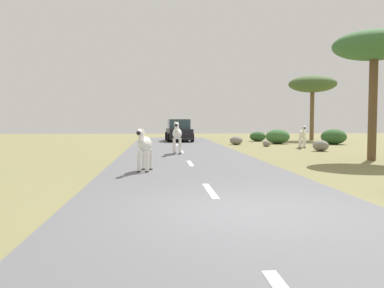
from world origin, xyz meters
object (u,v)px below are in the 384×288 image
tree_1 (312,85)px  bush_3 (278,137)px  car_0 (179,131)px  tree_3 (374,48)px  rock_1 (267,144)px  bush_2 (334,137)px  zebra_0 (177,134)px  zebra_2 (144,145)px  zebra_3 (302,134)px  rock_0 (236,140)px  rock_3 (321,146)px  bush_1 (258,136)px

tree_1 → bush_3: (-4.45, -4.93, -4.22)m
car_0 → tree_3: bearing=112.3°
rock_1 → tree_3: bearing=-78.0°
tree_1 → bush_2: 7.36m
zebra_0 → rock_1: bearing=-130.6°
zebra_2 → zebra_3: (9.25, 11.18, -0.06)m
tree_1 → tree_3: size_ratio=1.02×
zebra_0 → rock_0: zebra_0 is taller
zebra_3 → rock_1: 2.45m
rock_1 → car_0: bearing=129.6°
zebra_3 → zebra_0: bearing=41.0°
rock_0 → rock_3: size_ratio=1.03×
tree_1 → rock_3: (-4.18, -12.10, -4.43)m
tree_1 → bush_3: 7.87m
rock_1 → bush_1: bearing=80.9°
rock_0 → bush_1: bearing=59.5°
zebra_3 → bush_1: zebra_3 is taller
car_0 → tree_3: size_ratio=0.82×
bush_2 → rock_3: bush_2 is taller
tree_1 → bush_2: bearing=-96.9°
bush_2 → rock_3: size_ratio=1.99×
rock_1 → rock_0: bearing=126.4°
tree_3 → rock_3: 6.80m
bush_1 → bush_3: bearing=-80.7°
zebra_0 → bush_1: size_ratio=1.32×
rock_1 → rock_3: bearing=-65.0°
zebra_2 → bush_1: zebra_2 is taller
tree_1 → car_0: bearing=-172.7°
rock_3 → rock_1: bearing=115.0°
zebra_2 → bush_2: zebra_2 is taller
tree_3 → rock_0: bearing=107.3°
bush_3 → rock_1: (-1.65, -3.05, -0.33)m
zebra_0 → car_0: (0.69, 12.43, -0.17)m
tree_1 → bush_3: size_ratio=3.17×
zebra_3 → tree_3: (0.14, -7.84, 3.84)m
bush_2 → rock_1: bearing=-159.8°
tree_1 → rock_0: tree_1 is taller
bush_1 → rock_3: (0.85, -10.75, -0.09)m
zebra_2 → bush_2: bearing=-121.1°
zebra_0 → zebra_3: bearing=-145.6°
zebra_0 → car_0: size_ratio=0.39×
zebra_0 → bush_2: size_ratio=0.96×
car_0 → rock_0: bearing=128.4°
zebra_3 → bush_2: zebra_3 is taller
rock_0 → rock_3: bearing=-60.8°
bush_1 → rock_1: (-1.07, -6.63, -0.20)m
zebra_2 → bush_1: (8.48, 19.29, -0.52)m
rock_0 → rock_1: rock_0 is taller
rock_1 → rock_3: size_ratio=0.60×
tree_1 → rock_0: (-7.68, -5.83, -4.44)m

